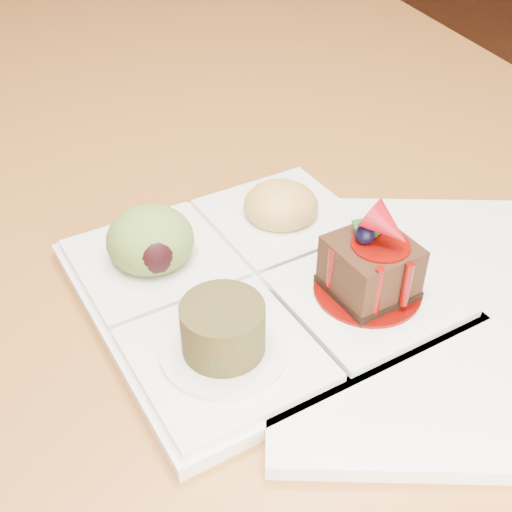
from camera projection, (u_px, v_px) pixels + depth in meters
name	position (u px, v px, depth m)	size (l,w,h in m)	color
dining_table	(184.00, 214.00, 0.72)	(1.00, 1.80, 0.75)	#905A25
sampler_plate	(252.00, 270.00, 0.50)	(0.30, 0.30, 0.10)	white
second_plate	(459.00, 310.00, 0.48)	(0.29, 0.29, 0.01)	white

